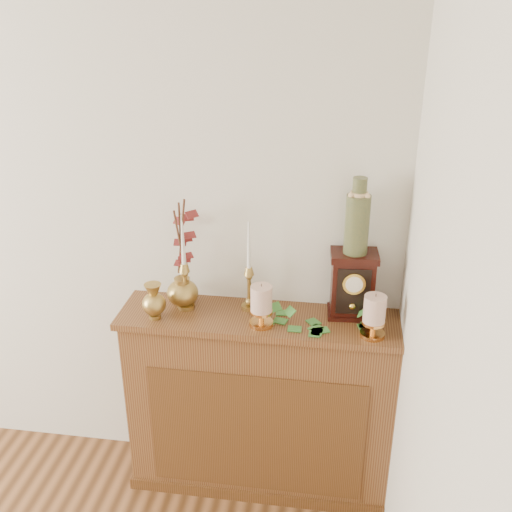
% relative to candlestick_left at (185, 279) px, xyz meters
% --- Properties ---
extents(console_shelf, '(1.24, 0.34, 0.93)m').
position_rel_candlestick_left_xyz_m(console_shelf, '(0.34, -0.02, -0.64)').
color(console_shelf, brown).
rests_on(console_shelf, ground).
extents(candlestick_left, '(0.07, 0.07, 0.44)m').
position_rel_candlestick_left_xyz_m(candlestick_left, '(0.00, 0.00, 0.00)').
color(candlestick_left, '#B28D47').
rests_on(candlestick_left, console_shelf).
extents(candlestick_center, '(0.07, 0.07, 0.41)m').
position_rel_candlestick_left_xyz_m(candlestick_center, '(0.28, 0.04, -0.01)').
color(candlestick_center, '#B28D47').
rests_on(candlestick_center, console_shelf).
extents(bud_vase, '(0.10, 0.10, 0.16)m').
position_rel_candlestick_left_xyz_m(bud_vase, '(-0.11, -0.11, -0.06)').
color(bud_vase, '#B28D47').
rests_on(bud_vase, console_shelf).
extents(ginger_jar, '(0.21, 0.23, 0.52)m').
position_rel_candlestick_left_xyz_m(ginger_jar, '(-0.01, 0.05, 0.09)').
color(ginger_jar, '#B28D47').
rests_on(ginger_jar, console_shelf).
extents(pillar_candle_left, '(0.10, 0.10, 0.20)m').
position_rel_candlestick_left_xyz_m(pillar_candle_left, '(0.35, -0.10, -0.04)').
color(pillar_candle_left, '#D7964B').
rests_on(pillar_candle_left, console_shelf).
extents(pillar_candle_right, '(0.10, 0.10, 0.20)m').
position_rel_candlestick_left_xyz_m(pillar_candle_right, '(0.81, -0.12, -0.04)').
color(pillar_candle_right, '#D7964B').
rests_on(pillar_candle_right, console_shelf).
extents(ivy_garland, '(0.54, 0.21, 0.09)m').
position_rel_candlestick_left_xyz_m(ivy_garland, '(0.52, -0.07, -0.13)').
color(ivy_garland, '#35742C').
rests_on(ivy_garland, console_shelf).
extents(mantel_clock, '(0.21, 0.15, 0.30)m').
position_rel_candlestick_left_xyz_m(mantel_clock, '(0.72, 0.05, 0.00)').
color(mantel_clock, black).
rests_on(mantel_clock, console_shelf).
extents(ceramic_vase, '(0.10, 0.10, 0.32)m').
position_rel_candlestick_left_xyz_m(ceramic_vase, '(0.72, 0.05, 0.30)').
color(ceramic_vase, '#1C382A').
rests_on(ceramic_vase, mantel_clock).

